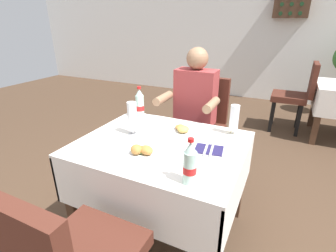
# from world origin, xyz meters

# --- Properties ---
(ground_plane) EXTENTS (11.00, 11.00, 0.00)m
(ground_plane) POSITION_xyz_m (0.00, 0.00, 0.00)
(ground_plane) COLOR #473323
(back_wall) EXTENTS (11.00, 0.12, 2.82)m
(back_wall) POSITION_xyz_m (0.00, 4.05, 1.41)
(back_wall) COLOR white
(back_wall) RESTS_ON ground
(main_dining_table) EXTENTS (1.06, 0.88, 0.72)m
(main_dining_table) POSITION_xyz_m (-0.10, 0.06, 0.55)
(main_dining_table) COLOR white
(main_dining_table) RESTS_ON ground
(chair_far_diner_seat) EXTENTS (0.44, 0.50, 0.97)m
(chair_far_diner_seat) POSITION_xyz_m (-0.10, 0.89, 0.55)
(chair_far_diner_seat) COLOR #4C2319
(chair_far_diner_seat) RESTS_ON ground
(seated_diner_far) EXTENTS (0.50, 0.46, 1.26)m
(seated_diner_far) POSITION_xyz_m (-0.15, 0.78, 0.71)
(seated_diner_far) COLOR #282D42
(seated_diner_far) RESTS_ON ground
(plate_near_camera) EXTENTS (0.23, 0.23, 0.07)m
(plate_near_camera) POSITION_xyz_m (-0.13, -0.12, 0.75)
(plate_near_camera) COLOR white
(plate_near_camera) RESTS_ON main_dining_table
(plate_far_diner) EXTENTS (0.23, 0.23, 0.06)m
(plate_far_diner) POSITION_xyz_m (-0.04, 0.26, 0.74)
(plate_far_diner) COLOR white
(plate_far_diner) RESTS_ON main_dining_table
(beer_glass_left) EXTENTS (0.07, 0.07, 0.21)m
(beer_glass_left) POSITION_xyz_m (0.29, 0.40, 0.83)
(beer_glass_left) COLOR white
(beer_glass_left) RESTS_ON main_dining_table
(beer_glass_middle) EXTENTS (0.07, 0.07, 0.24)m
(beer_glass_middle) POSITION_xyz_m (-0.34, 0.09, 0.85)
(beer_glass_middle) COLOR white
(beer_glass_middle) RESTS_ON main_dining_table
(cola_bottle_primary) EXTENTS (0.07, 0.07, 0.24)m
(cola_bottle_primary) POSITION_xyz_m (0.22, -0.27, 0.83)
(cola_bottle_primary) COLOR silver
(cola_bottle_primary) RESTS_ON main_dining_table
(cola_bottle_secondary) EXTENTS (0.07, 0.07, 0.26)m
(cola_bottle_secondary) POSITION_xyz_m (-0.47, 0.40, 0.84)
(cola_bottle_secondary) COLOR silver
(cola_bottle_secondary) RESTS_ON main_dining_table
(napkin_cutlery_set) EXTENTS (0.19, 0.20, 0.01)m
(napkin_cutlery_set) POSITION_xyz_m (0.21, 0.10, 0.73)
(napkin_cutlery_set) COLOR #231E4C
(napkin_cutlery_set) RESTS_ON main_dining_table
(background_chair_left) EXTENTS (0.50, 0.44, 0.97)m
(background_chair_left) POSITION_xyz_m (0.72, 2.49, 0.55)
(background_chair_left) COLOR #4C2319
(background_chair_left) RESTS_ON ground
(wall_bottle_rack) EXTENTS (0.56, 0.21, 0.42)m
(wall_bottle_rack) POSITION_xyz_m (0.43, 3.88, 1.72)
(wall_bottle_rack) COLOR #472D1E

